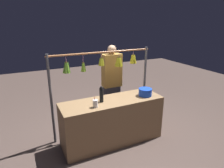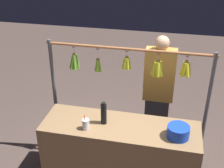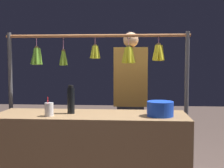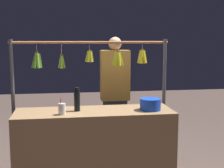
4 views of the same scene
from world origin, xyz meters
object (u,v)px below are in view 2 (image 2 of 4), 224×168
object	(u,v)px
water_bottle	(104,113)
vendor_person	(158,96)
blue_bucket	(178,132)
drink_cup	(86,124)

from	to	relation	value
water_bottle	vendor_person	bearing A→B (deg)	-126.38
water_bottle	blue_bucket	size ratio (longest dim) A/B	1.13
water_bottle	drink_cup	xyz separation A→B (m)	(0.17, 0.15, -0.07)
water_bottle	blue_bucket	distance (m)	0.83
drink_cup	vendor_person	size ratio (longest dim) A/B	0.11
water_bottle	vendor_person	size ratio (longest dim) A/B	0.16
drink_cup	vendor_person	distance (m)	1.15
blue_bucket	water_bottle	bearing A→B (deg)	-5.31
vendor_person	blue_bucket	bearing A→B (deg)	108.42
vendor_person	drink_cup	bearing A→B (deg)	51.34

